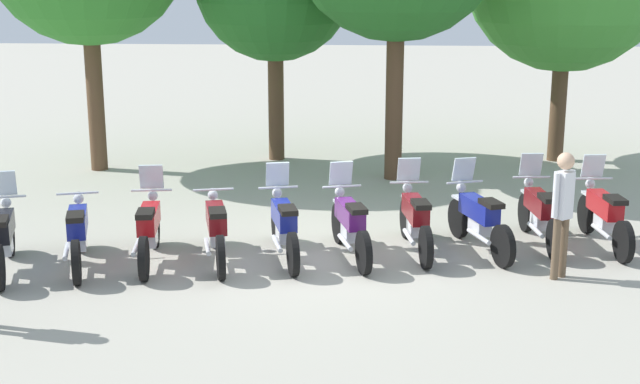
# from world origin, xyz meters

# --- Properties ---
(ground_plane) EXTENTS (80.00, 80.00, 0.00)m
(ground_plane) POSITION_xyz_m (0.00, 0.00, 0.00)
(ground_plane) COLOR #ADA899
(motorcycle_0) EXTENTS (0.87, 2.11, 1.37)m
(motorcycle_0) POSITION_xyz_m (-4.49, -0.93, 0.52)
(motorcycle_0) COLOR black
(motorcycle_0) RESTS_ON ground_plane
(motorcycle_1) EXTENTS (0.83, 2.13, 0.99)m
(motorcycle_1) POSITION_xyz_m (-3.49, -0.64, 0.50)
(motorcycle_1) COLOR black
(motorcycle_1) RESTS_ON ground_plane
(motorcycle_2) EXTENTS (0.62, 2.18, 1.37)m
(motorcycle_2) POSITION_xyz_m (-2.49, -0.39, 0.52)
(motorcycle_2) COLOR black
(motorcycle_2) RESTS_ON ground_plane
(motorcycle_3) EXTENTS (0.77, 2.15, 0.99)m
(motorcycle_3) POSITION_xyz_m (-1.50, -0.28, 0.50)
(motorcycle_3) COLOR black
(motorcycle_3) RESTS_ON ground_plane
(motorcycle_4) EXTENTS (0.79, 2.14, 1.37)m
(motorcycle_4) POSITION_xyz_m (-0.51, -0.06, 0.52)
(motorcycle_4) COLOR black
(motorcycle_4) RESTS_ON ground_plane
(motorcycle_5) EXTENTS (0.82, 2.13, 1.37)m
(motorcycle_5) POSITION_xyz_m (0.48, 0.07, 0.52)
(motorcycle_5) COLOR black
(motorcycle_5) RESTS_ON ground_plane
(motorcycle_6) EXTENTS (0.62, 2.18, 1.37)m
(motorcycle_6) POSITION_xyz_m (1.48, 0.40, 0.52)
(motorcycle_6) COLOR black
(motorcycle_6) RESTS_ON ground_plane
(motorcycle_7) EXTENTS (0.91, 2.10, 1.37)m
(motorcycle_7) POSITION_xyz_m (2.47, 0.50, 0.52)
(motorcycle_7) COLOR black
(motorcycle_7) RESTS_ON ground_plane
(motorcycle_8) EXTENTS (0.62, 2.19, 1.37)m
(motorcycle_8) POSITION_xyz_m (3.47, 0.90, 0.52)
(motorcycle_8) COLOR black
(motorcycle_8) RESTS_ON ground_plane
(motorcycle_9) EXTENTS (0.62, 2.19, 1.37)m
(motorcycle_9) POSITION_xyz_m (4.47, 0.87, 0.52)
(motorcycle_9) COLOR black
(motorcycle_9) RESTS_ON ground_plane
(person_0) EXTENTS (0.36, 0.34, 1.82)m
(person_0) POSITION_xyz_m (3.47, -0.70, 1.08)
(person_0) COLOR brown
(person_0) RESTS_ON ground_plane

